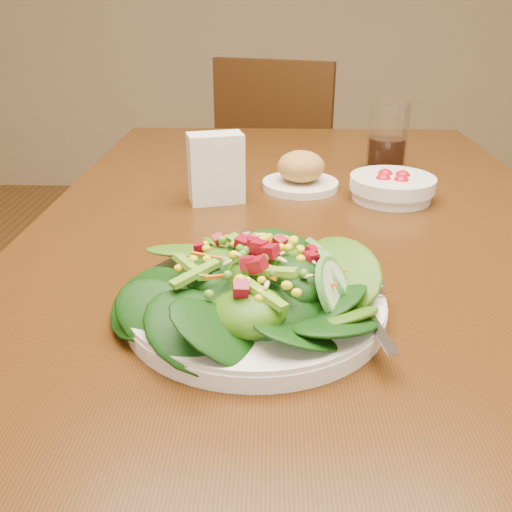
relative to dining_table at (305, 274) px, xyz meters
The scene contains 7 objects.
dining_table is the anchor object (origin of this frame).
chair_far 1.11m from the dining_table, 91.10° to the left, with size 0.53×0.53×0.90m.
salad_plate 0.34m from the dining_table, 102.13° to the right, with size 0.30×0.30×0.09m.
bread_plate 0.21m from the dining_table, 91.72° to the left, with size 0.14×0.14×0.07m.
tomato_bowl 0.23m from the dining_table, 34.04° to the left, with size 0.15×0.15×0.05m.
drinking_glass 0.37m from the dining_table, 58.11° to the left, with size 0.08×0.08×0.14m.
napkin_holder 0.24m from the dining_table, 151.88° to the left, with size 0.10×0.08×0.12m.
Camera 1 is at (-0.06, -0.89, 1.09)m, focal length 40.00 mm.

